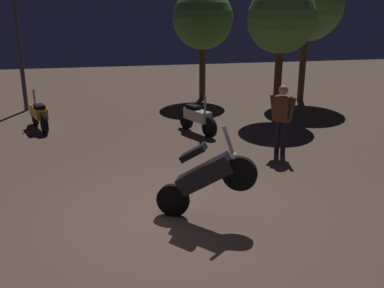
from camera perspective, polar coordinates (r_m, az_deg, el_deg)
ground_plane at (r=7.42m, az=-2.08°, el=-9.22°), size 40.00×40.00×0.00m
motorcycle_black_foreground at (r=6.93m, az=1.75°, el=-4.45°), size 1.53×0.83×1.63m
motorcycle_white_parked_left at (r=11.97m, az=0.71°, el=3.52°), size 0.74×1.57×1.11m
motorcycle_orange_parked_right at (r=13.11m, az=-19.68°, el=3.72°), size 0.65×1.60×1.11m
person_rider_beside at (r=10.27m, az=11.87°, el=3.96°), size 0.50×0.56×1.66m
streetlamp_near at (r=15.50m, az=-22.55°, el=16.87°), size 0.36×0.36×5.59m
tree_left_bg at (r=13.93m, az=11.80°, el=15.87°), size 2.11×2.11×4.10m
tree_center_bg at (r=16.61m, az=15.06°, el=17.41°), size 2.60×2.60×4.78m
tree_right_bg at (r=16.46m, az=1.44°, el=16.23°), size 2.24×2.24×4.10m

